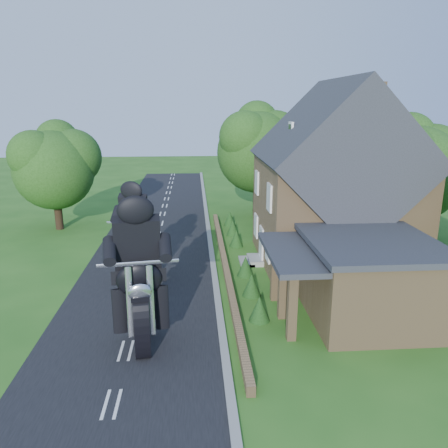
{
  "coord_description": "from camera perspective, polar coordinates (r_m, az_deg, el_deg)",
  "views": [
    {
      "loc": [
        2.63,
        -17.6,
        8.86
      ],
      "look_at": [
        4.18,
        4.36,
        2.8
      ],
      "focal_mm": 35.0,
      "sensor_mm": 36.0,
      "label": 1
    }
  ],
  "objects": [
    {
      "name": "ground",
      "position": [
        19.88,
        -11.43,
        -11.41
      ],
      "size": [
        120.0,
        120.0,
        0.0
      ],
      "primitive_type": "plane",
      "color": "#285A19",
      "rests_on": "ground"
    },
    {
      "name": "road",
      "position": [
        19.88,
        -11.43,
        -11.38
      ],
      "size": [
        7.0,
        80.0,
        0.02
      ],
      "primitive_type": "cube",
      "color": "black",
      "rests_on": "ground"
    },
    {
      "name": "kerb",
      "position": [
        19.71,
        -0.66,
        -11.13
      ],
      "size": [
        0.3,
        80.0,
        0.12
      ],
      "primitive_type": "cube",
      "color": "gray",
      "rests_on": "ground"
    },
    {
      "name": "garden_wall",
      "position": [
        24.26,
        0.17,
        -5.52
      ],
      "size": [
        0.3,
        22.0,
        0.4
      ],
      "primitive_type": "cube",
      "color": "#94734B",
      "rests_on": "ground"
    },
    {
      "name": "house",
      "position": [
        25.29,
        14.19,
        4.63
      ],
      "size": [
        9.54,
        8.64,
        10.24
      ],
      "color": "#94734B",
      "rests_on": "ground"
    },
    {
      "name": "annex",
      "position": [
        19.62,
        18.04,
        -6.6
      ],
      "size": [
        7.05,
        5.94,
        3.44
      ],
      "color": "#94734B",
      "rests_on": "ground"
    },
    {
      "name": "tree_house_right",
      "position": [
        29.96,
        24.09,
        7.02
      ],
      "size": [
        6.51,
        6.0,
        8.4
      ],
      "color": "black",
      "rests_on": "ground"
    },
    {
      "name": "tree_behind_house",
      "position": [
        35.76,
        15.08,
        10.66
      ],
      "size": [
        7.81,
        7.2,
        10.08
      ],
      "color": "black",
      "rests_on": "ground"
    },
    {
      "name": "tree_behind_left",
      "position": [
        35.3,
        5.07,
        10.25
      ],
      "size": [
        6.94,
        6.4,
        9.16
      ],
      "color": "black",
      "rests_on": "ground"
    },
    {
      "name": "tree_far_road",
      "position": [
        33.34,
        -20.73,
        7.48
      ],
      "size": [
        6.08,
        5.6,
        7.84
      ],
      "color": "black",
      "rests_on": "ground"
    },
    {
      "name": "shrub_a",
      "position": [
        18.76,
        4.66,
        -10.96
      ],
      "size": [
        0.9,
        0.9,
        1.1
      ],
      "primitive_type": "cone",
      "color": "#153812",
      "rests_on": "ground"
    },
    {
      "name": "shrub_b",
      "position": [
        21.0,
        3.63,
        -7.95
      ],
      "size": [
        0.9,
        0.9,
        1.1
      ],
      "primitive_type": "cone",
      "color": "#153812",
      "rests_on": "ground"
    },
    {
      "name": "shrub_c",
      "position": [
        23.3,
        2.82,
        -5.52
      ],
      "size": [
        0.9,
        0.9,
        1.1
      ],
      "primitive_type": "cone",
      "color": "#153812",
      "rests_on": "ground"
    },
    {
      "name": "shrub_d",
      "position": [
        28.0,
        1.61,
        -1.88
      ],
      "size": [
        0.9,
        0.9,
        1.1
      ],
      "primitive_type": "cone",
      "color": "#153812",
      "rests_on": "ground"
    },
    {
      "name": "shrub_e",
      "position": [
        30.38,
        1.15,
        -0.48
      ],
      "size": [
        0.9,
        0.9,
        1.1
      ],
      "primitive_type": "cone",
      "color": "#153812",
      "rests_on": "ground"
    },
    {
      "name": "shrub_f",
      "position": [
        32.79,
        0.76,
        0.71
      ],
      "size": [
        0.9,
        0.9,
        1.1
      ],
      "primitive_type": "cone",
      "color": "#153812",
      "rests_on": "ground"
    },
    {
      "name": "motorcycle_lead",
      "position": [
        16.98,
        -10.69,
        -12.94
      ],
      "size": [
        0.72,
        1.93,
        1.76
      ],
      "primitive_type": null,
      "rotation": [
        0.0,
        0.0,
        3.27
      ],
      "color": "black",
      "rests_on": "ground"
    },
    {
      "name": "motorcycle_follow",
      "position": [
        22.98,
        -11.28,
        -5.49
      ],
      "size": [
        0.9,
        1.74,
        1.58
      ],
      "primitive_type": null,
      "rotation": [
        0.0,
        0.0,
        2.85
      ],
      "color": "black",
      "rests_on": "ground"
    }
  ]
}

